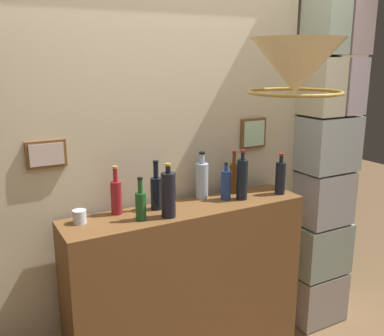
{
  "coord_description": "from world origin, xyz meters",
  "views": [
    {
      "loc": [
        -1.14,
        -1.25,
        1.99
      ],
      "look_at": [
        0.0,
        0.8,
        1.4
      ],
      "focal_mm": 40.83,
      "sensor_mm": 36.0,
      "label": 1
    }
  ],
  "objects": [
    {
      "name": "bar_shelf_unit",
      "position": [
        0.0,
        0.85,
        0.57
      ],
      "size": [
        1.47,
        0.33,
        1.15
      ],
      "primitive_type": "cube",
      "color": "brown",
      "rests_on": "ground"
    },
    {
      "name": "liquor_bottle_rye",
      "position": [
        0.28,
        0.88,
        1.24
      ],
      "size": [
        0.06,
        0.06,
        0.23
      ],
      "color": "navy",
      "rests_on": "bar_shelf_unit"
    },
    {
      "name": "liquor_bottle_amaro",
      "position": [
        0.16,
        0.97,
        1.26
      ],
      "size": [
        0.08,
        0.08,
        0.29
      ],
      "color": "#A1B4CD",
      "rests_on": "bar_shelf_unit"
    },
    {
      "name": "pendant_lamp",
      "position": [
        0.18,
        0.2,
        1.95
      ],
      "size": [
        0.41,
        0.41,
        0.68
      ],
      "color": "beige"
    },
    {
      "name": "liquor_bottle_rum",
      "position": [
        -0.16,
        0.78,
        1.27
      ],
      "size": [
        0.08,
        0.08,
        0.3
      ],
      "color": "black",
      "rests_on": "bar_shelf_unit"
    },
    {
      "name": "panelled_rear_partition",
      "position": [
        0.0,
        1.1,
        1.51
      ],
      "size": [
        3.32,
        0.15,
        2.86
      ],
      "color": "beige",
      "rests_on": "ground"
    },
    {
      "name": "liquor_bottle_gin",
      "position": [
        0.64,
        0.81,
        1.25
      ],
      "size": [
        0.06,
        0.06,
        0.26
      ],
      "color": "black",
      "rests_on": "bar_shelf_unit"
    },
    {
      "name": "liquor_bottle_bourbon",
      "position": [
        0.37,
        0.84,
        1.27
      ],
      "size": [
        0.07,
        0.07,
        0.31
      ],
      "color": "black",
      "rests_on": "bar_shelf_unit"
    },
    {
      "name": "liquor_bottle_scotch",
      "position": [
        -0.17,
        0.92,
        1.25
      ],
      "size": [
        0.07,
        0.07,
        0.29
      ],
      "color": "black",
      "rests_on": "bar_shelf_unit"
    },
    {
      "name": "glass_tumbler_rocks",
      "position": [
        -0.61,
        0.92,
        1.18
      ],
      "size": [
        0.07,
        0.07,
        0.07
      ],
      "color": "silver",
      "rests_on": "bar_shelf_unit"
    },
    {
      "name": "liquor_bottle_whiskey",
      "position": [
        -0.31,
        0.81,
        1.23
      ],
      "size": [
        0.06,
        0.06,
        0.24
      ],
      "color": "#1B5022",
      "rests_on": "bar_shelf_unit"
    },
    {
      "name": "liquor_bottle_vodka",
      "position": [
        0.4,
        0.97,
        1.25
      ],
      "size": [
        0.05,
        0.05,
        0.27
      ],
      "color": "brown",
      "rests_on": "bar_shelf_unit"
    },
    {
      "name": "stone_pillar",
      "position": [
        1.17,
        0.96,
        1.39
      ],
      "size": [
        0.42,
        0.33,
        2.79
      ],
      "color": "gray",
      "rests_on": "ground"
    },
    {
      "name": "liquor_bottle_brandy",
      "position": [
        -0.39,
        0.96,
        1.25
      ],
      "size": [
        0.06,
        0.06,
        0.27
      ],
      "color": "maroon",
      "rests_on": "bar_shelf_unit"
    }
  ]
}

